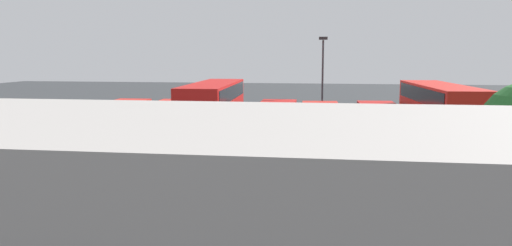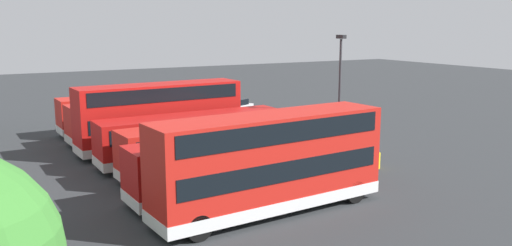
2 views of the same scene
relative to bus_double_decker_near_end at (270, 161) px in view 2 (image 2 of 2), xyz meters
name	(u,v)px [view 2 (image 2 of 2)]	position (x,y,z in m)	size (l,w,h in m)	color
ground_plane	(309,145)	(10.58, -9.54, -2.45)	(140.00, 140.00, 0.00)	#2D3033
bus_double_decker_near_end	(270,161)	(0.00, 0.00, 0.00)	(3.37, 11.42, 4.55)	red
bus_single_deck_second	(244,162)	(3.14, -0.36, -0.83)	(3.07, 12.15, 2.95)	#B71411
bus_single_deck_third	(211,147)	(7.09, -0.31, -0.83)	(3.27, 10.77, 2.95)	red
bus_single_deck_fourth	(193,136)	(10.37, -0.59, -0.83)	(2.83, 12.02, 2.95)	#B71411
bus_double_decker_fifth	(160,115)	(14.18, 0.20, 0.00)	(3.14, 11.33, 4.55)	#B71411
bus_single_deck_sixth	(147,118)	(17.91, -0.02, -0.83)	(3.31, 11.54, 2.95)	red
bus_single_deck_seventh	(131,111)	(21.59, 0.09, -0.83)	(2.98, 11.24, 2.95)	red
car_hatchback_silver	(233,107)	(24.83, -10.69, -1.75)	(3.42, 4.67, 1.43)	silver
lamp_post_tall	(340,85)	(7.29, -9.59, 2.14)	(0.70, 0.30, 7.82)	#38383D
waste_bin_yellow	(375,160)	(3.47, -9.39, -1.97)	(0.60, 0.60, 0.95)	yellow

